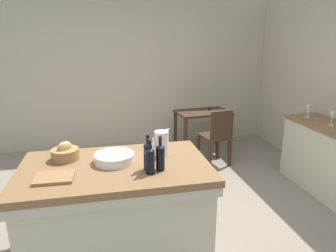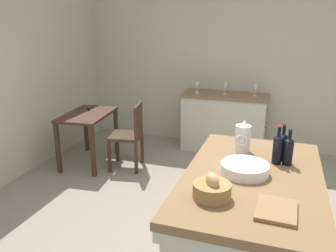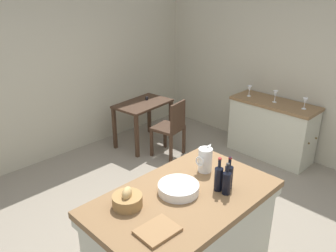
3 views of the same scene
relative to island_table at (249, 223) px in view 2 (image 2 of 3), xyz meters
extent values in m
plane|color=gray|center=(0.43, 0.43, -0.47)|extent=(6.76, 6.76, 0.00)
cube|color=#B2AA93|center=(3.03, 0.43, 0.83)|extent=(0.12, 5.20, 2.60)
cube|color=brown|center=(0.00, 0.00, 0.37)|extent=(1.60, 0.96, 0.06)
cube|color=#BCBAA3|center=(0.00, 0.00, 0.30)|extent=(1.58, 0.94, 0.08)
cube|color=#BCBAA3|center=(0.00, 0.00, -0.06)|extent=(1.52, 0.88, 0.82)
cube|color=brown|center=(2.69, 0.66, 0.39)|extent=(0.52, 1.26, 0.04)
cube|color=#BCBAA3|center=(2.69, 0.66, -0.05)|extent=(0.49, 1.23, 0.84)
sphere|color=brown|center=(2.57, 0.03, -0.01)|extent=(0.03, 0.03, 0.03)
sphere|color=brown|center=(2.80, 0.03, -0.01)|extent=(0.03, 0.03, 0.03)
cube|color=#3D281C|center=(1.58, 2.35, 0.23)|extent=(0.96, 0.65, 0.04)
cube|color=#3D281C|center=(1.19, 2.06, -0.13)|extent=(0.06, 0.06, 0.69)
cube|color=#3D281C|center=(2.02, 2.15, -0.13)|extent=(0.06, 0.06, 0.69)
cube|color=#3D281C|center=(1.14, 2.55, -0.13)|extent=(0.06, 0.06, 0.69)
cube|color=#3D281C|center=(1.97, 2.64, -0.13)|extent=(0.06, 0.06, 0.69)
cylinder|color=black|center=(1.72, 2.42, 0.27)|extent=(0.04, 0.04, 0.05)
cube|color=#3D281C|center=(1.59, 1.79, -0.02)|extent=(0.47, 0.47, 0.04)
cube|color=#3D281C|center=(1.62, 1.61, 0.21)|extent=(0.36, 0.10, 0.42)
cube|color=#3D281C|center=(1.73, 2.00, -0.26)|extent=(0.05, 0.05, 0.43)
cube|color=#3D281C|center=(1.38, 1.93, -0.26)|extent=(0.05, 0.05, 0.43)
cube|color=#3D281C|center=(1.79, 1.64, -0.26)|extent=(0.05, 0.05, 0.43)
cube|color=#3D281C|center=(1.44, 1.58, -0.26)|extent=(0.05, 0.05, 0.43)
cylinder|color=white|center=(0.43, 0.13, 0.52)|extent=(0.13, 0.13, 0.23)
cone|color=white|center=(0.49, 0.13, 0.64)|extent=(0.07, 0.04, 0.06)
torus|color=white|center=(0.35, 0.13, 0.53)|extent=(0.02, 0.10, 0.10)
cylinder|color=white|center=(0.00, 0.06, 0.44)|extent=(0.35, 0.35, 0.08)
cylinder|color=olive|center=(-0.43, 0.21, 0.45)|extent=(0.24, 0.24, 0.10)
ellipsoid|color=tan|center=(-0.43, 0.21, 0.52)|extent=(0.15, 0.13, 0.10)
cube|color=olive|center=(-0.47, -0.17, 0.42)|extent=(0.29, 0.24, 0.02)
cylinder|color=black|center=(0.36, -0.18, 0.50)|extent=(0.07, 0.07, 0.20)
cone|color=black|center=(0.36, -0.18, 0.61)|extent=(0.07, 0.07, 0.02)
cylinder|color=black|center=(0.36, -0.18, 0.66)|extent=(0.03, 0.03, 0.07)
cylinder|color=maroon|center=(0.36, -0.18, 0.69)|extent=(0.03, 0.03, 0.01)
cylinder|color=black|center=(0.26, -0.15, 0.51)|extent=(0.07, 0.07, 0.21)
cone|color=black|center=(0.26, -0.15, 0.62)|extent=(0.07, 0.07, 0.02)
cylinder|color=black|center=(0.26, -0.15, 0.67)|extent=(0.03, 0.03, 0.07)
cylinder|color=maroon|center=(0.26, -0.15, 0.70)|extent=(0.03, 0.03, 0.01)
cylinder|color=black|center=(0.27, -0.23, 0.50)|extent=(0.07, 0.07, 0.19)
cone|color=black|center=(0.27, -0.23, 0.61)|extent=(0.07, 0.07, 0.02)
cylinder|color=black|center=(0.27, -0.23, 0.66)|extent=(0.03, 0.03, 0.07)
cylinder|color=black|center=(0.27, -0.23, 0.68)|extent=(0.03, 0.03, 0.01)
cylinder|color=white|center=(2.70, 0.23, 0.41)|extent=(0.06, 0.06, 0.00)
cylinder|color=white|center=(2.70, 0.23, 0.44)|extent=(0.01, 0.01, 0.06)
cone|color=white|center=(2.70, 0.23, 0.52)|extent=(0.07, 0.07, 0.09)
cylinder|color=white|center=(2.67, 0.66, 0.41)|extent=(0.06, 0.06, 0.00)
cylinder|color=white|center=(2.67, 0.66, 0.45)|extent=(0.01, 0.01, 0.07)
cone|color=white|center=(2.67, 0.66, 0.53)|extent=(0.07, 0.07, 0.10)
cylinder|color=white|center=(2.65, 1.08, 0.41)|extent=(0.06, 0.06, 0.00)
cylinder|color=white|center=(2.65, 1.08, 0.45)|extent=(0.01, 0.01, 0.07)
cone|color=white|center=(2.65, 1.08, 0.53)|extent=(0.07, 0.07, 0.10)
camera|label=1|loc=(-0.06, -2.39, 1.43)|focal=31.98mm
camera|label=2|loc=(-2.31, -0.14, 1.46)|focal=36.33mm
camera|label=3|loc=(-1.77, -1.59, 2.04)|focal=36.42mm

